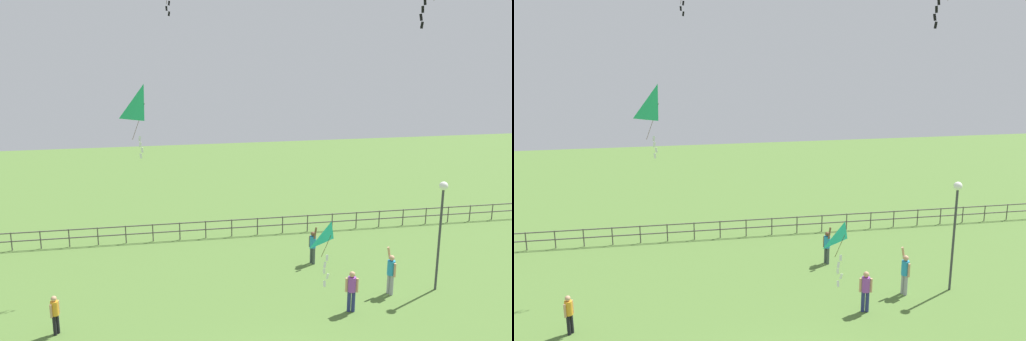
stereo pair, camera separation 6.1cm
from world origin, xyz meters
TOP-DOWN VIEW (x-y plane):
  - lamppost at (7.81, 6.08)m, footprint 0.36×0.36m
  - person_0 at (5.72, 6.03)m, footprint 0.32×0.55m
  - person_1 at (3.59, 4.89)m, footprint 0.50×0.31m
  - person_2 at (-7.51, 5.21)m, footprint 0.29×0.39m
  - person_3 at (3.41, 9.69)m, footprint 0.31×0.50m
  - kite_0 at (1.62, 1.78)m, footprint 0.96×0.83m
  - kite_4 at (-4.03, 7.15)m, footprint 1.16×1.18m
  - waterfront_railing at (-0.39, 14.00)m, footprint 36.02×0.06m

SIDE VIEW (x-z plane):
  - waterfront_railing at x=-0.39m, z-range 0.15..1.10m
  - person_2 at x=-7.51m, z-range 0.11..1.62m
  - person_3 at x=3.41m, z-range 0.00..1.88m
  - person_1 at x=3.59m, z-range 0.13..1.82m
  - person_0 at x=5.72m, z-range 0.00..2.04m
  - lamppost at x=7.81m, z-range 1.05..5.82m
  - kite_0 at x=1.62m, z-range 3.26..5.49m
  - kite_4 at x=-4.03m, z-range 6.68..9.35m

